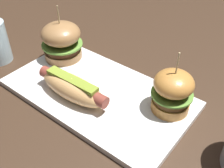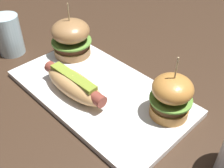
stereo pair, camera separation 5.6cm
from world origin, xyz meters
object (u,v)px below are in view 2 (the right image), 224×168
Objects in this scene: hot_dog at (74,84)px; water_glass at (9,35)px; platter_main at (99,92)px; slider_right at (171,96)px; slider_left at (71,38)px.

water_glass is at bearing -179.07° from hot_dog.
hot_dog is at bearing -120.10° from platter_main.
slider_right is 0.46m from water_glass.
slider_right reaches higher than water_glass.
water_glass is (-0.30, -0.05, 0.05)m from platter_main.
water_glass is at bearing -143.95° from slider_left.
platter_main is at bearing -17.39° from slider_left.
slider_left is 0.17m from water_glass.
water_glass is (-0.14, -0.10, -0.01)m from slider_left.
platter_main is 2.96× the size of slider_left.
hot_dog is (-0.03, -0.05, 0.03)m from platter_main.
hot_dog is at bearing 0.93° from water_glass.
slider_left is 1.31× the size of water_glass.
slider_right reaches higher than platter_main.
slider_right is at bearing 12.66° from water_glass.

